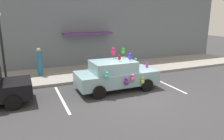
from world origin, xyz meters
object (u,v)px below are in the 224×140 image
object	(u,v)px
plush_covered_car	(116,75)
street_lamp_post	(1,42)
teddy_bear_on_sidewalk	(102,69)
pedestrian_near_shopfront	(40,63)

from	to	relation	value
plush_covered_car	street_lamp_post	distance (m)	6.00
teddy_bear_on_sidewalk	street_lamp_post	world-z (taller)	street_lamp_post
plush_covered_car	street_lamp_post	size ratio (longest dim) A/B	1.09
pedestrian_near_shopfront	street_lamp_post	bearing A→B (deg)	-138.87
teddy_bear_on_sidewalk	pedestrian_near_shopfront	world-z (taller)	pedestrian_near_shopfront
street_lamp_post	pedestrian_near_shopfront	size ratio (longest dim) A/B	2.23
plush_covered_car	pedestrian_near_shopfront	size ratio (longest dim) A/B	2.44
plush_covered_car	pedestrian_near_shopfront	world-z (taller)	plush_covered_car
plush_covered_car	street_lamp_post	bearing A→B (deg)	157.03
street_lamp_post	teddy_bear_on_sidewalk	bearing A→B (deg)	3.05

